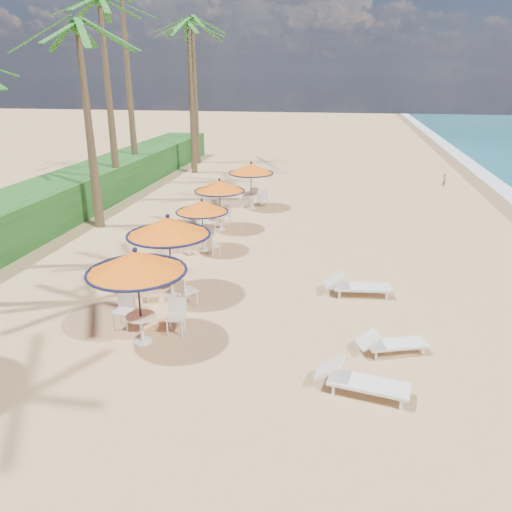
% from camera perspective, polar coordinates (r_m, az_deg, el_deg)
% --- Properties ---
extents(ground, '(160.00, 160.00, 0.00)m').
position_cam_1_polar(ground, '(12.41, 9.38, -12.16)').
color(ground, tan).
rests_on(ground, ground).
extents(scrub_hedge, '(3.00, 40.00, 1.80)m').
position_cam_1_polar(scrub_hedge, '(25.96, -21.32, 6.19)').
color(scrub_hedge, '#194716').
rests_on(scrub_hedge, ground).
extents(station_0, '(2.51, 2.51, 2.61)m').
position_cam_1_polar(station_0, '(12.71, -13.38, -1.55)').
color(station_0, black).
rests_on(station_0, ground).
extents(station_1, '(2.56, 2.56, 2.66)m').
position_cam_1_polar(station_1, '(15.23, -10.12, 2.17)').
color(station_1, black).
rests_on(station_1, ground).
extents(station_2, '(2.03, 2.03, 2.12)m').
position_cam_1_polar(station_2, '(19.21, -6.20, 4.89)').
color(station_2, black).
rests_on(station_2, ground).
extents(station_3, '(2.22, 2.28, 2.32)m').
position_cam_1_polar(station_3, '(21.93, -4.32, 7.28)').
color(station_3, black).
rests_on(station_3, ground).
extents(station_4, '(2.30, 2.30, 2.40)m').
position_cam_1_polar(station_4, '(25.58, -0.51, 9.34)').
color(station_4, black).
rests_on(station_4, ground).
extents(lounger_near, '(2.11, 1.00, 0.73)m').
position_cam_1_polar(lounger_near, '(11.34, 11.70, -13.71)').
color(lounger_near, silver).
rests_on(lounger_near, ground).
extents(lounger_mid, '(1.83, 1.09, 0.63)m').
position_cam_1_polar(lounger_mid, '(12.98, 15.05, -9.57)').
color(lounger_mid, silver).
rests_on(lounger_mid, ground).
extents(lounger_far, '(2.10, 0.84, 0.73)m').
position_cam_1_polar(lounger_far, '(15.91, 11.31, -3.31)').
color(lounger_far, silver).
rests_on(lounger_far, ground).
extents(palm_3, '(5.00, 5.00, 8.55)m').
position_cam_1_polar(palm_3, '(22.94, -19.56, 22.16)').
color(palm_3, brown).
rests_on(palm_3, ground).
extents(palm_4, '(5.00, 5.00, 10.11)m').
position_cam_1_polar(palm_4, '(27.89, -17.31, 24.90)').
color(palm_4, brown).
rests_on(palm_4, ground).
extents(palm_6, '(5.00, 5.00, 9.71)m').
position_cam_1_polar(palm_6, '(35.13, -7.70, 23.82)').
color(palm_6, brown).
rests_on(palm_6, ground).
extents(palm_7, '(5.00, 5.00, 10.33)m').
position_cam_1_polar(palm_7, '(39.23, -7.26, 24.28)').
color(palm_7, brown).
rests_on(palm_7, ground).
extents(person, '(0.21, 0.32, 0.86)m').
position_cam_1_polar(person, '(32.88, 20.73, 8.14)').
color(person, '#886245').
rests_on(person, ground).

